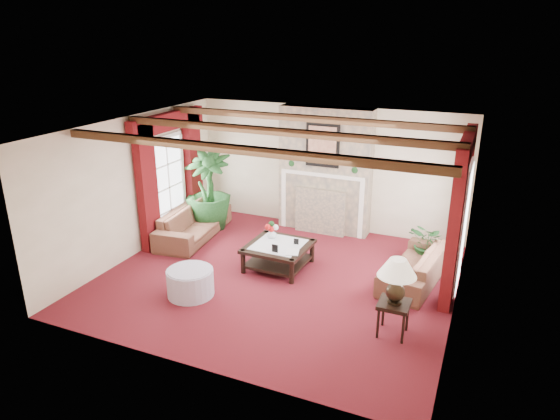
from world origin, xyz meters
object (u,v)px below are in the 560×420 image
at_px(side_table, 393,318).
at_px(sofa_left, 194,218).
at_px(ottoman, 190,283).
at_px(sofa_right, 416,260).
at_px(coffee_table, 278,256).
at_px(potted_palm, 209,206).

bearing_deg(side_table, sofa_left, 156.91).
xyz_separation_m(sofa_left, side_table, (4.64, -1.98, -0.16)).
xyz_separation_m(side_table, ottoman, (-3.33, -0.19, -0.03)).
height_order(sofa_left, ottoman, sofa_left).
bearing_deg(side_table, sofa_right, 89.15).
distance_m(sofa_right, side_table, 1.83).
distance_m(sofa_right, coffee_table, 2.48).
xyz_separation_m(potted_palm, side_table, (4.61, -2.58, -0.24)).
bearing_deg(coffee_table, potted_palm, 152.72).
relative_size(coffee_table, ottoman, 1.42).
bearing_deg(ottoman, sofa_right, 31.00).
relative_size(sofa_left, potted_palm, 1.19).
bearing_deg(potted_palm, coffee_table, -28.94).
bearing_deg(coffee_table, side_table, -27.73).
distance_m(sofa_right, ottoman, 3.92).
distance_m(coffee_table, side_table, 2.75).
xyz_separation_m(coffee_table, side_table, (2.40, -1.35, 0.03)).
bearing_deg(ottoman, potted_palm, 114.93).
distance_m(coffee_table, ottoman, 1.80).
bearing_deg(sofa_left, side_table, -119.61).
height_order(sofa_left, sofa_right, sofa_left).
height_order(potted_palm, ottoman, potted_palm).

